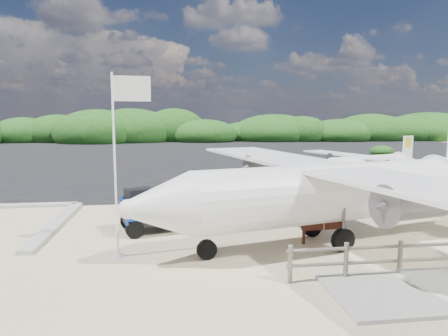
# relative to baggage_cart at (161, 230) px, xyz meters

# --- Properties ---
(ground) EXTENTS (160.00, 160.00, 0.00)m
(ground) POSITION_rel_baggage_cart_xyz_m (0.39, -0.25, 0.00)
(ground) COLOR beige
(asphalt_apron) EXTENTS (90.00, 50.00, 0.04)m
(asphalt_apron) POSITION_rel_baggage_cart_xyz_m (0.39, 29.75, 0.00)
(asphalt_apron) COLOR #B2B2B2
(asphalt_apron) RESTS_ON ground
(walkway_pad) EXTENTS (3.50, 2.50, 0.10)m
(walkway_pad) POSITION_rel_baggage_cart_xyz_m (5.89, -6.25, 0.00)
(walkway_pad) COLOR #B2B2B2
(walkway_pad) RESTS_ON ground
(vegetation_band) EXTENTS (124.00, 8.00, 4.40)m
(vegetation_band) POSITION_rel_baggage_cart_xyz_m (0.39, 54.75, 0.00)
(vegetation_band) COLOR #B2B2B2
(vegetation_band) RESTS_ON ground
(fence) EXTENTS (6.40, 2.00, 1.10)m
(fence) POSITION_rel_baggage_cart_xyz_m (6.39, -5.25, 0.00)
(fence) COLOR #B2B2B2
(fence) RESTS_ON ground
(baggage_cart) EXTENTS (3.39, 2.47, 1.52)m
(baggage_cart) POSITION_rel_baggage_cart_xyz_m (0.00, 0.00, 0.00)
(baggage_cart) COLOR #0C37B4
(baggage_cart) RESTS_ON ground
(flagpole) EXTENTS (1.16, 0.63, 5.51)m
(flagpole) POSITION_rel_baggage_cart_xyz_m (-1.24, -2.69, 0.00)
(flagpole) COLOR white
(flagpole) RESTS_ON ground
(signboard) EXTENTS (1.63, 0.24, 1.34)m
(signboard) POSITION_rel_baggage_cart_xyz_m (5.49, -2.22, 0.00)
(signboard) COLOR #4E2016
(signboard) RESTS_ON ground
(crew_a) EXTENTS (0.62, 0.47, 1.54)m
(crew_a) POSITION_rel_baggage_cart_xyz_m (0.77, 1.07, 0.77)
(crew_a) COLOR #131949
(crew_a) RESTS_ON ground
(crew_b) EXTENTS (1.06, 0.96, 1.79)m
(crew_b) POSITION_rel_baggage_cart_xyz_m (1.17, 2.52, 0.89)
(crew_b) COLOR #131949
(crew_b) RESTS_ON ground
(crew_c) EXTENTS (1.14, 0.67, 1.83)m
(crew_c) POSITION_rel_baggage_cart_xyz_m (5.06, 1.82, 0.91)
(crew_c) COLOR #131949
(crew_c) RESTS_ON ground
(aircraft_large) EXTENTS (20.86, 20.86, 5.18)m
(aircraft_large) POSITION_rel_baggage_cart_xyz_m (11.52, 20.29, 0.00)
(aircraft_large) COLOR #B2B2B2
(aircraft_large) RESTS_ON ground
(aircraft_small) EXTENTS (10.45, 10.45, 2.96)m
(aircraft_small) POSITION_rel_baggage_cart_xyz_m (-14.47, 36.09, 0.00)
(aircraft_small) COLOR #B2B2B2
(aircraft_small) RESTS_ON ground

